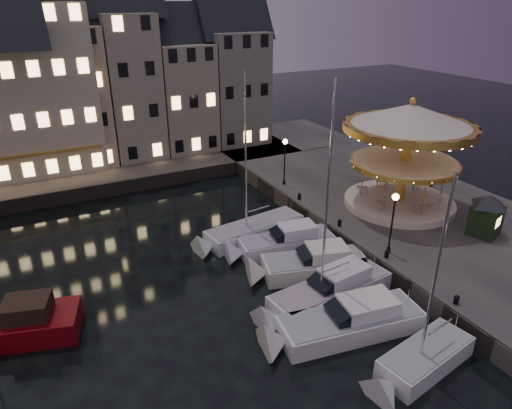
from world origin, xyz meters
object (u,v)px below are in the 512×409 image
streetlamp_b (393,215)px  motorboat_e (281,244)px  streetlamp_d (436,157)px  motorboat_b (344,324)px  streetlamp_c (285,155)px  ticket_kiosk (488,208)px  bollard_b (387,253)px  carousel (408,137)px  bollard_d (299,196)px  motorboat_f (249,232)px  bollard_c (340,222)px  motorboat_c (326,293)px  motorboat_a (418,363)px  red_fishing_boat (5,328)px  motorboat_d (308,265)px  bollard_a (457,299)px

streetlamp_b → motorboat_e: 8.05m
streetlamp_d → motorboat_b: streetlamp_d is taller
streetlamp_c → ticket_kiosk: size_ratio=1.22×
bollard_b → carousel: bearing=41.8°
bollard_d → carousel: 9.66m
streetlamp_b → motorboat_f: bearing=128.2°
streetlamp_b → bollard_c: (-0.60, 4.50, -2.41)m
bollard_c → bollard_d: (0.00, 5.50, 0.00)m
ticket_kiosk → bollard_c: bearing=145.4°
motorboat_c → bollard_b: bearing=7.4°
bollard_d → motorboat_e: 6.67m
bollard_d → streetlamp_b: bearing=-86.6°
bollard_c → carousel: carousel is taller
motorboat_b → ticket_kiosk: bearing=10.9°
streetlamp_c → carousel: size_ratio=0.42×
bollard_d → motorboat_a: bearing=-104.0°
motorboat_c → motorboat_e: motorboat_c is taller
motorboat_a → motorboat_e: 13.02m
streetlamp_d → red_fishing_boat: size_ratio=0.50×
bollard_b → ticket_kiosk: ticket_kiosk is taller
motorboat_a → bollard_c: bearing=70.2°
motorboat_a → motorboat_d: 9.71m
motorboat_a → ticket_kiosk: bearing=27.6°
bollard_c → red_fishing_boat: red_fishing_boat is taller
ticket_kiosk → motorboat_d: bearing=166.3°
motorboat_d → ticket_kiosk: bearing=-13.7°
motorboat_d → red_fishing_boat: size_ratio=0.95×
bollard_d → carousel: carousel is taller
streetlamp_b → carousel: 8.46m
carousel → streetlamp_b: bearing=-138.0°
bollard_b → bollard_d: (0.00, 10.50, 0.00)m
bollard_b → bollard_c: (0.00, 5.00, 0.00)m
bollard_b → bollard_d: same height
motorboat_d → red_fishing_boat: 17.86m
bollard_a → carousel: carousel is taller
motorboat_b → motorboat_f: 11.92m
motorboat_d → motorboat_e: bearing=92.7°
streetlamp_d → motorboat_b: bearing=-148.5°
bollard_d → motorboat_d: size_ratio=0.07×
motorboat_d → motorboat_b: bearing=-104.9°
bollard_a → bollard_c: size_ratio=1.00×
streetlamp_b → motorboat_e: streetlamp_b is taller
motorboat_b → streetlamp_b: bearing=30.9°
bollard_a → motorboat_e: (-4.53, 11.21, -0.96)m
bollard_d → motorboat_e: size_ratio=0.07×
bollard_b → ticket_kiosk: (8.24, -0.69, 1.73)m
bollard_a → motorboat_d: size_ratio=0.07×
bollard_d → motorboat_d: 9.26m
bollard_b → motorboat_f: motorboat_f is taller
streetlamp_d → motorboat_e: streetlamp_d is taller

